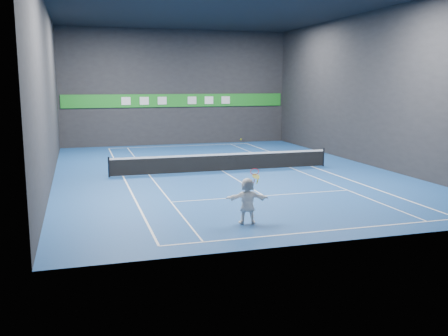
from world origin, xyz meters
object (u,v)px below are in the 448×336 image
object	(u,v)px
tennis_ball	(241,139)
tennis_racket	(255,174)
tennis_net	(223,162)
player	(247,201)

from	to	relation	value
tennis_ball	tennis_racket	xyz separation A→B (m)	(0.56, 0.09, -1.23)
tennis_net	player	bearing A→B (deg)	-101.61
tennis_ball	tennis_racket	size ratio (longest dim) A/B	0.11
player	tennis_net	distance (m)	10.50
player	tennis_net	bearing A→B (deg)	-88.63
tennis_net	tennis_racket	bearing A→B (deg)	-100.10
tennis_net	tennis_racket	world-z (taller)	tennis_racket
tennis_racket	player	bearing A→B (deg)	-170.63
player	tennis_ball	bearing A→B (deg)	22.77
tennis_ball	tennis_racket	world-z (taller)	tennis_ball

